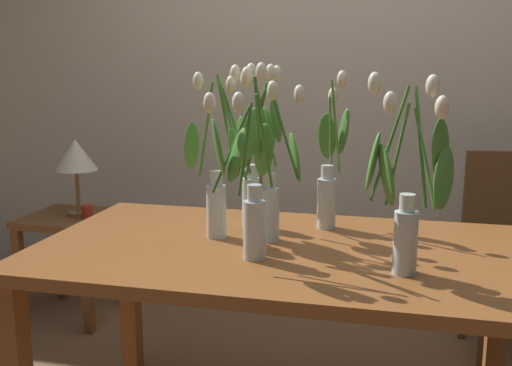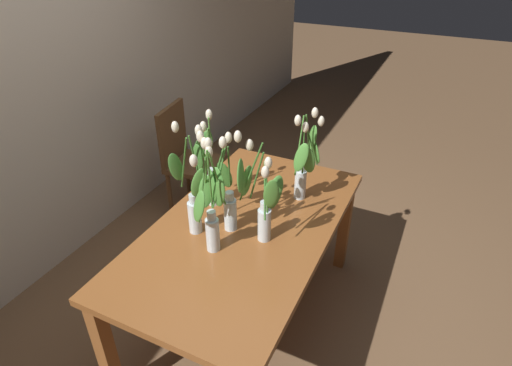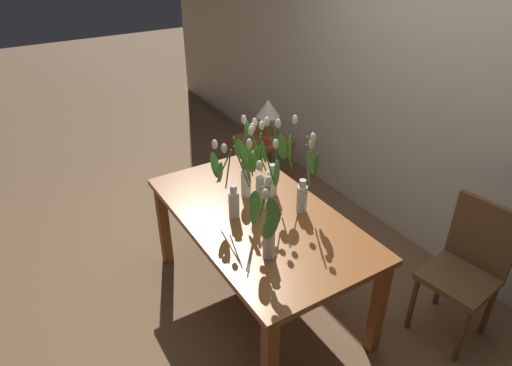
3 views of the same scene
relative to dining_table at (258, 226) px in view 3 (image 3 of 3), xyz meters
The scene contains 13 objects.
ground_plane 0.65m from the dining_table, ahead, with size 18.00×18.00×0.00m, color brown.
room_wall_rear 1.68m from the dining_table, 90.00° to the left, with size 9.00×0.10×2.70m, color beige.
dining_table is the anchor object (origin of this frame).
tulip_vase_0 0.53m from the dining_table, 26.40° to the right, with size 0.25×0.14×0.56m.
tulip_vase_1 0.31m from the dining_table, 138.26° to the left, with size 0.27×0.18×0.56m.
tulip_vase_2 0.39m from the dining_table, 120.65° to the left, with size 0.15×0.18×0.58m.
tulip_vase_3 0.41m from the dining_table, 66.97° to the left, with size 0.14×0.14×0.56m.
tulip_vase_4 0.40m from the dining_table, 161.74° to the left, with size 0.25×0.20×0.59m.
tulip_vase_5 0.36m from the dining_table, 120.23° to the right, with size 0.19×0.27×0.59m.
dining_chair 1.33m from the dining_table, 48.42° to the left, with size 0.45×0.45×0.93m.
side_table 1.58m from the dining_table, 146.22° to the left, with size 0.44×0.44×0.55m.
table_lamp 1.56m from the dining_table, 144.74° to the left, with size 0.22×0.22×0.40m.
pillar_candle 1.42m from the dining_table, 145.19° to the left, with size 0.06×0.06×0.07m, color #B72D23.
Camera 3 is at (2.01, -1.26, 2.37)m, focal length 31.52 mm.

